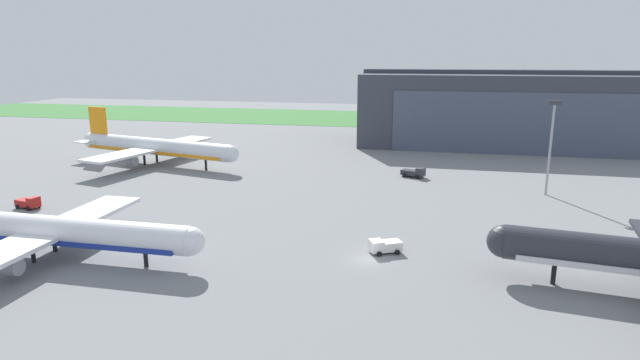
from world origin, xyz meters
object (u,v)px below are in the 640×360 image
Objects in this scene: ops_van at (29,203)px; fuel_bowser at (385,246)px; airliner_near_left at (52,231)px; stair_truck at (414,172)px; airliner_far_left at (155,147)px; apron_light_mast at (551,140)px; maintenance_hangar at (508,110)px.

fuel_bowser is at bearing -6.84° from ops_van.
stair_truck is (44.41, 58.02, -2.65)m from airliner_near_left.
ops_van is (-20.50, 18.99, -2.70)m from airliner_near_left.
airliner_far_left reaches higher than ops_van.
airliner_far_left is at bearing 179.79° from stair_truck.
stair_truck is 1.21× the size of ops_van.
airliner_far_left is 10.22× the size of ops_van.
airliner_near_left is at bearing -42.81° from ops_van.
airliner_far_left reaches higher than stair_truck.
apron_light_mast is (27.24, 37.28, 9.63)m from fuel_bowser.
ops_van reaches higher than fuel_bowser.
maintenance_hangar is at bearing 56.93° from airliner_near_left.
airliner_far_left is (-86.91, -47.34, -6.28)m from maintenance_hangar.
airliner_near_left is 28.07m from ops_van.
fuel_bowser is at bearing 14.99° from airliner_near_left.
fuel_bowser is at bearing -92.18° from stair_truck.
ops_van is (-2.35, -39.27, -3.22)m from airliner_far_left.
fuel_bowser is 47.16m from apron_light_mast.
airliner_far_left is 8.43× the size of stair_truck.
airliner_far_left reaches higher than fuel_bowser.
maintenance_hangar reaches higher than fuel_bowser.
airliner_near_left reaches higher than fuel_bowser.
airliner_far_left is at bearing 86.58° from ops_van.
ops_van is (-63.14, 7.57, 0.04)m from fuel_bowser.
apron_light_mast is (1.12, -56.90, 0.08)m from maintenance_hangar.
fuel_bowser is at bearing -105.50° from maintenance_hangar.
maintenance_hangar is 4.67× the size of apron_light_mast.
maintenance_hangar is at bearing 74.50° from fuel_bowser.
airliner_near_left reaches higher than stair_truck.
airliner_near_left is at bearing -72.70° from airliner_far_left.
fuel_bowser is (-26.12, -94.18, -9.55)m from maintenance_hangar.
ops_van is 95.61m from apron_light_mast.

